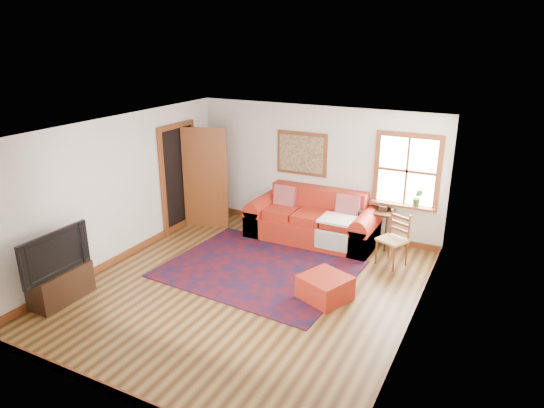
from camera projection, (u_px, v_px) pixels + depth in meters
The scene contains 13 objects.
ground at pixel (247, 288), 7.57m from camera, with size 5.50×5.50×0.00m, color #422811.
room_envelope at pixel (246, 187), 7.04m from camera, with size 5.04×5.54×2.52m.
window at pixel (408, 179), 8.64m from camera, with size 1.18×0.20×1.38m.
doorway at pixel (195, 177), 9.66m from camera, with size 0.89×1.08×2.14m.
framed_artwork at pixel (302, 154), 9.47m from camera, with size 1.05×0.07×0.85m.
persian_rug at pixel (259, 269), 8.18m from camera, with size 3.02×2.42×0.02m, color #4F0B0F.
red_leather_sofa at pixel (313, 223), 9.31m from camera, with size 2.45×1.01×0.96m.
red_ottoman at pixel (325, 288), 7.22m from camera, with size 0.64×0.64×0.37m, color #A92615.
side_table at pixel (376, 216), 8.94m from camera, with size 0.59×0.44×0.70m.
ladder_back_chair at pixel (395, 237), 8.22m from camera, with size 0.56×0.55×0.92m.
media_cabinet at pixel (61, 285), 7.16m from camera, with size 0.41×0.91×0.50m, color #331C11.
television at pixel (50, 252), 6.87m from camera, with size 1.13×0.15×0.65m, color black.
candle_hurricane at pixel (82, 254), 7.38m from camera, with size 0.12×0.12×0.18m.
Camera 1 is at (3.41, -5.80, 3.75)m, focal length 32.00 mm.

